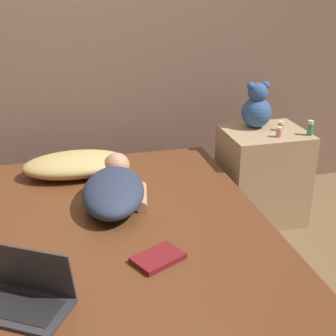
{
  "coord_description": "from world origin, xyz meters",
  "views": [
    {
      "loc": [
        -0.14,
        -1.96,
        1.61
      ],
      "look_at": [
        0.41,
        0.24,
        0.63
      ],
      "focal_mm": 50.0,
      "sensor_mm": 36.0,
      "label": 1
    }
  ],
  "objects_px": {
    "teddy_bear": "(257,108)",
    "pillow": "(76,164)",
    "bottle_pink": "(279,132)",
    "bottle_amber": "(281,126)",
    "bottle_green": "(310,128)",
    "book": "(158,258)",
    "laptop": "(24,294)",
    "person_lying": "(115,188)"
  },
  "relations": [
    {
      "from": "person_lying",
      "to": "pillow",
      "type": "bearing_deg",
      "value": 124.47
    },
    {
      "from": "laptop",
      "to": "bottle_amber",
      "type": "height_order",
      "value": "bottle_amber"
    },
    {
      "from": "person_lying",
      "to": "laptop",
      "type": "xyz_separation_m",
      "value": [
        -0.44,
        -0.76,
        -0.03
      ]
    },
    {
      "from": "laptop",
      "to": "bottle_pink",
      "type": "height_order",
      "value": "bottle_pink"
    },
    {
      "from": "laptop",
      "to": "bottle_amber",
      "type": "xyz_separation_m",
      "value": [
        1.59,
        1.15,
        0.16
      ]
    },
    {
      "from": "bottle_green",
      "to": "book",
      "type": "height_order",
      "value": "bottle_green"
    },
    {
      "from": "person_lying",
      "to": "teddy_bear",
      "type": "bearing_deg",
      "value": 37.06
    },
    {
      "from": "teddy_bear",
      "to": "pillow",
      "type": "bearing_deg",
      "value": -175.77
    },
    {
      "from": "bottle_amber",
      "to": "book",
      "type": "xyz_separation_m",
      "value": [
        -1.05,
        -0.99,
        -0.2
      ]
    },
    {
      "from": "person_lying",
      "to": "book",
      "type": "distance_m",
      "value": 0.61
    },
    {
      "from": "laptop",
      "to": "bottle_green",
      "type": "height_order",
      "value": "bottle_green"
    },
    {
      "from": "bottle_amber",
      "to": "book",
      "type": "bearing_deg",
      "value": -136.8
    },
    {
      "from": "pillow",
      "to": "person_lying",
      "type": "distance_m",
      "value": 0.45
    },
    {
      "from": "bottle_pink",
      "to": "book",
      "type": "distance_m",
      "value": 1.33
    },
    {
      "from": "bottle_pink",
      "to": "bottle_green",
      "type": "distance_m",
      "value": 0.21
    },
    {
      "from": "bottle_amber",
      "to": "bottle_pink",
      "type": "bearing_deg",
      "value": -121.01
    },
    {
      "from": "pillow",
      "to": "bottle_green",
      "type": "xyz_separation_m",
      "value": [
        1.46,
        -0.15,
        0.16
      ]
    },
    {
      "from": "teddy_bear",
      "to": "bottle_amber",
      "type": "distance_m",
      "value": 0.2
    },
    {
      "from": "bottle_green",
      "to": "book",
      "type": "relative_size",
      "value": 0.38
    },
    {
      "from": "pillow",
      "to": "bottle_amber",
      "type": "relative_size",
      "value": 10.3
    },
    {
      "from": "teddy_bear",
      "to": "book",
      "type": "relative_size",
      "value": 1.2
    },
    {
      "from": "laptop",
      "to": "bottle_green",
      "type": "distance_m",
      "value": 2.01
    },
    {
      "from": "bottle_pink",
      "to": "bottle_amber",
      "type": "relative_size",
      "value": 1.08
    },
    {
      "from": "teddy_bear",
      "to": "bottle_green",
      "type": "bearing_deg",
      "value": -41.8
    },
    {
      "from": "bottle_amber",
      "to": "book",
      "type": "height_order",
      "value": "bottle_amber"
    },
    {
      "from": "person_lying",
      "to": "bottle_pink",
      "type": "bearing_deg",
      "value": 25.38
    },
    {
      "from": "laptop",
      "to": "bottle_amber",
      "type": "distance_m",
      "value": 1.97
    },
    {
      "from": "bottle_amber",
      "to": "bottle_green",
      "type": "distance_m",
      "value": 0.19
    },
    {
      "from": "person_lying",
      "to": "bottle_amber",
      "type": "height_order",
      "value": "bottle_amber"
    },
    {
      "from": "bottle_pink",
      "to": "bottle_amber",
      "type": "xyz_separation_m",
      "value": [
        0.07,
        0.12,
        -0.0
      ]
    },
    {
      "from": "laptop",
      "to": "bottle_pink",
      "type": "xyz_separation_m",
      "value": [
        1.52,
        1.03,
        0.16
      ]
    },
    {
      "from": "person_lying",
      "to": "teddy_bear",
      "type": "height_order",
      "value": "teddy_bear"
    },
    {
      "from": "pillow",
      "to": "book",
      "type": "relative_size",
      "value": 2.49
    },
    {
      "from": "bottle_green",
      "to": "book",
      "type": "xyz_separation_m",
      "value": [
        -1.19,
        -0.85,
        -0.21
      ]
    },
    {
      "from": "bottle_pink",
      "to": "bottle_green",
      "type": "height_order",
      "value": "bottle_green"
    },
    {
      "from": "laptop",
      "to": "book",
      "type": "distance_m",
      "value": 0.57
    },
    {
      "from": "person_lying",
      "to": "teddy_bear",
      "type": "distance_m",
      "value": 1.16
    },
    {
      "from": "bottle_pink",
      "to": "book",
      "type": "height_order",
      "value": "bottle_pink"
    },
    {
      "from": "pillow",
      "to": "person_lying",
      "type": "xyz_separation_m",
      "value": [
        0.18,
        -0.41,
        0.01
      ]
    },
    {
      "from": "person_lying",
      "to": "bottle_green",
      "type": "bearing_deg",
      "value": 22.48
    },
    {
      "from": "teddy_bear",
      "to": "book",
      "type": "height_order",
      "value": "teddy_bear"
    },
    {
      "from": "bottle_amber",
      "to": "bottle_green",
      "type": "bearing_deg",
      "value": -43.89
    }
  ]
}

